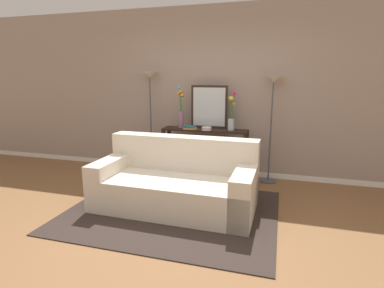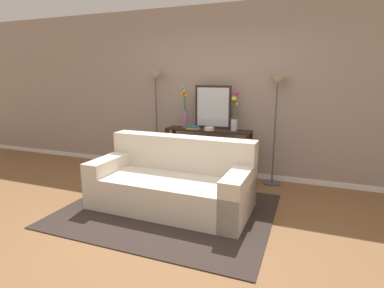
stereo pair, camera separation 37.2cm
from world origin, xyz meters
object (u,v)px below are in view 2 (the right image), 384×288
Objects in this scene: floor_lamp_right at (277,100)px; book_row_under_console at (188,173)px; couch at (173,183)px; vase_short_flowers at (234,116)px; book_stack at (193,128)px; fruit_bowl at (209,129)px; console_table at (208,145)px; wall_mirror at (213,107)px; floor_lamp_left at (156,94)px; vase_tall_flowers at (185,110)px.

floor_lamp_right reaches higher than book_row_under_console.
couch is 4.79× the size of book_row_under_console.
vase_short_flowers is (0.50, 1.21, 0.76)m from couch.
fruit_bowl is at bearing -0.92° from book_stack.
fruit_bowl is at bearing -12.53° from book_row_under_console.
fruit_bowl is at bearing -163.01° from vase_short_flowers.
couch is at bearing -112.44° from vase_short_flowers.
book_stack is (-1.25, -0.23, -0.46)m from floor_lamp_right.
book_stack reaches higher than console_table.
wall_mirror reaches higher than book_row_under_console.
book_row_under_console is (-0.36, 0.00, -0.52)m from console_table.
fruit_bowl reaches higher than book_row_under_console.
couch is 1.51m from vase_short_flowers.
book_stack reaches higher than couch.
console_table is 2.30× the size of vase_short_flowers.
fruit_bowl is 0.73× the size of book_stack.
wall_mirror is (0.12, 1.31, 0.87)m from couch.
floor_lamp_left is 2.53× the size of wall_mirror.
vase_short_flowers is at bearing 3.07° from console_table.
vase_short_flowers reaches higher than book_row_under_console.
book_row_under_console is (0.65, -0.15, -1.32)m from floor_lamp_left.
vase_tall_flowers is 0.55m from fruit_bowl.
book_stack is at bearing 97.42° from couch.
floor_lamp_left reaches higher than book_stack.
console_table is 0.38m from book_stack.
console_table is 0.65m from vase_short_flowers.
floor_lamp_left is at bearing 168.57° from vase_tall_flowers.
wall_mirror reaches higher than console_table.
floor_lamp_right is at bearing 8.25° from console_table.
vase_tall_flowers is at bearing 175.98° from console_table.
console_table is 8.87× the size of fruit_bowl.
fruit_bowl is 0.27m from book_stack.
fruit_bowl is at bearing -86.30° from wall_mirror.
couch is 13.06× the size of fruit_bowl.
console_table is at bearing 21.09° from book_stack.
couch is at bearing -96.76° from fruit_bowl.
console_table is 0.69m from vase_tall_flowers.
floor_lamp_left is at bearing 174.95° from vase_short_flowers.
floor_lamp_right is 1.88m from book_row_under_console.
book_row_under_console is (-0.28, 1.18, -0.26)m from couch.
couch is at bearing -95.03° from wall_mirror.
couch is 2.00m from floor_lamp_right.
console_table reaches higher than book_row_under_console.
vase_tall_flowers is (0.59, -0.12, -0.24)m from floor_lamp_left.
floor_lamp_right is at bearing 13.77° from fruit_bowl.
vase_tall_flowers reaches higher than couch.
vase_short_flowers is at bearing 1.66° from book_row_under_console.
fruit_bowl is 0.37× the size of book_row_under_console.
console_table is 3.26× the size of book_row_under_console.
fruit_bowl and book_stack have the same top height.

